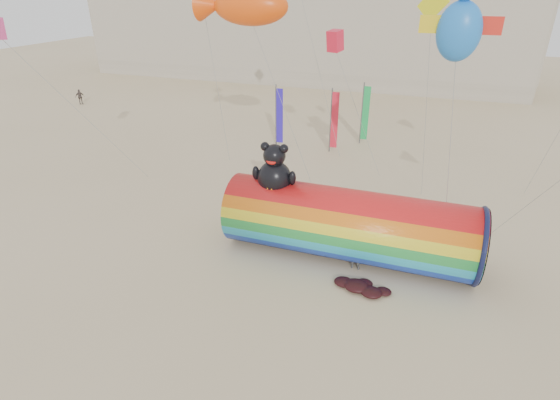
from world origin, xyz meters
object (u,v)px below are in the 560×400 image
(kite_handler, at_px, (356,253))
(fabric_bundle, at_px, (361,287))
(hotel_building, at_px, (301,0))
(windsock_assembly, at_px, (348,223))

(kite_handler, bearing_deg, fabric_bundle, 109.24)
(hotel_building, xyz_separation_m, fabric_bundle, (17.38, -47.32, -10.14))
(kite_handler, relative_size, fabric_bundle, 0.66)
(hotel_building, distance_m, fabric_bundle, 51.42)
(fabric_bundle, bearing_deg, hotel_building, 110.16)
(windsock_assembly, relative_size, kite_handler, 7.05)
(windsock_assembly, xyz_separation_m, fabric_bundle, (1.22, -2.59, -1.70))
(windsock_assembly, distance_m, fabric_bundle, 3.33)
(hotel_building, relative_size, fabric_bundle, 23.06)
(windsock_assembly, distance_m, kite_handler, 1.57)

